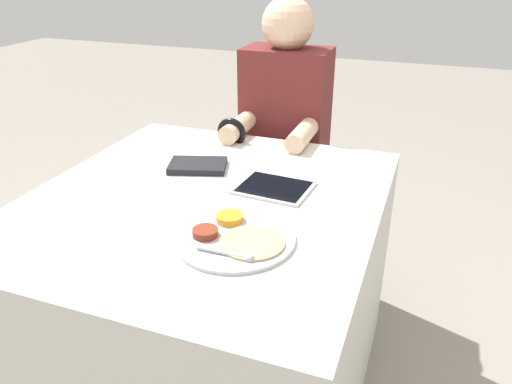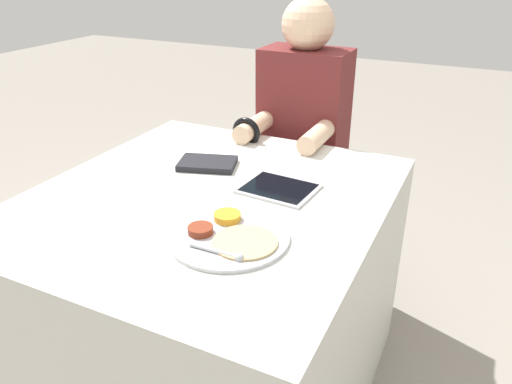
% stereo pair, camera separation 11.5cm
% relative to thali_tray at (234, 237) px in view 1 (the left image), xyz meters
% --- Properties ---
extents(dining_table, '(0.98, 1.07, 0.75)m').
position_rel_thali_tray_xyz_m(dining_table, '(-0.17, 0.18, -0.39)').
color(dining_table, silver).
rests_on(dining_table, ground_plane).
extents(thali_tray, '(0.30, 0.30, 0.03)m').
position_rel_thali_tray_xyz_m(thali_tray, '(0.00, 0.00, 0.00)').
color(thali_tray, '#B7BABF').
rests_on(thali_tray, dining_table).
extents(red_notebook, '(0.21, 0.17, 0.02)m').
position_rel_thali_tray_xyz_m(red_notebook, '(-0.28, 0.37, 0.00)').
color(red_notebook, silver).
rests_on(red_notebook, dining_table).
extents(tablet_device, '(0.22, 0.19, 0.01)m').
position_rel_thali_tray_xyz_m(tablet_device, '(-0.00, 0.31, -0.00)').
color(tablet_device, '#B7B7BC').
rests_on(tablet_device, dining_table).
extents(person_diner, '(0.35, 0.42, 1.24)m').
position_rel_thali_tray_xyz_m(person_diner, '(-0.15, 0.89, -0.17)').
color(person_diner, black).
rests_on(person_diner, ground_plane).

